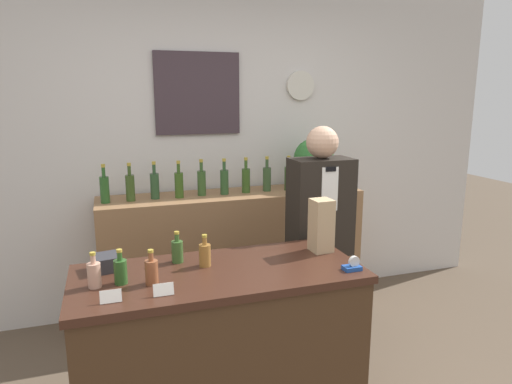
{
  "coord_description": "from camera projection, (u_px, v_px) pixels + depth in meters",
  "views": [
    {
      "loc": [
        -0.86,
        -1.67,
        1.77
      ],
      "look_at": [
        0.05,
        1.08,
        1.16
      ],
      "focal_mm": 32.0,
      "sensor_mm": 36.0,
      "label": 1
    }
  ],
  "objects": [
    {
      "name": "shelf_bottle_3",
      "position": [
        179.0,
        184.0,
        3.42
      ],
      "size": [
        0.07,
        0.07,
        0.28
      ],
      "color": "#33541C",
      "rests_on": "back_shelf"
    },
    {
      "name": "counter_bottle_2",
      "position": [
        152.0,
        271.0,
        2.13
      ],
      "size": [
        0.06,
        0.06,
        0.17
      ],
      "color": "brown",
      "rests_on": "display_counter"
    },
    {
      "name": "back_wall",
      "position": [
        215.0,
        146.0,
        3.76
      ],
      "size": [
        5.2,
        0.09,
        2.7
      ],
      "color": "silver",
      "rests_on": "ground_plane"
    },
    {
      "name": "counter_bottle_4",
      "position": [
        205.0,
        254.0,
        2.35
      ],
      "size": [
        0.06,
        0.06,
        0.17
      ],
      "color": "olive",
      "rests_on": "display_counter"
    },
    {
      "name": "paper_bag",
      "position": [
        321.0,
        225.0,
        2.56
      ],
      "size": [
        0.12,
        0.12,
        0.3
      ],
      "color": "tan",
      "rests_on": "display_counter"
    },
    {
      "name": "tape_dispenser",
      "position": [
        353.0,
        266.0,
        2.3
      ],
      "size": [
        0.09,
        0.06,
        0.07
      ],
      "color": "#1E4799",
      "rests_on": "display_counter"
    },
    {
      "name": "shelf_bottle_8",
      "position": [
        288.0,
        177.0,
        3.69
      ],
      "size": [
        0.07,
        0.07,
        0.28
      ],
      "color": "#2F4C21",
      "rests_on": "back_shelf"
    },
    {
      "name": "shelf_bottle_5",
      "position": [
        224.0,
        181.0,
        3.54
      ],
      "size": [
        0.07,
        0.07,
        0.28
      ],
      "color": "#2C4F29",
      "rests_on": "back_shelf"
    },
    {
      "name": "counter_bottle_0",
      "position": [
        94.0,
        274.0,
        2.09
      ],
      "size": [
        0.06,
        0.06,
        0.17
      ],
      "color": "tan",
      "rests_on": "display_counter"
    },
    {
      "name": "shopkeeper",
      "position": [
        319.0,
        245.0,
        3.05
      ],
      "size": [
        0.4,
        0.25,
        1.58
      ],
      "color": "black",
      "rests_on": "ground_plane"
    },
    {
      "name": "shelf_bottle_6",
      "position": [
        246.0,
        179.0,
        3.6
      ],
      "size": [
        0.07,
        0.07,
        0.28
      ],
      "color": "#335320",
      "rests_on": "back_shelf"
    },
    {
      "name": "potted_plant",
      "position": [
        314.0,
        161.0,
        3.73
      ],
      "size": [
        0.33,
        0.33,
        0.41
      ],
      "color": "#9E998E",
      "rests_on": "back_shelf"
    },
    {
      "name": "shelf_bottle_1",
      "position": [
        130.0,
        187.0,
        3.31
      ],
      "size": [
        0.07,
        0.07,
        0.28
      ],
      "color": "#344C1F",
      "rests_on": "back_shelf"
    },
    {
      "name": "shelf_bottle_4",
      "position": [
        202.0,
        182.0,
        3.49
      ],
      "size": [
        0.07,
        0.07,
        0.28
      ],
      "color": "#325326",
      "rests_on": "back_shelf"
    },
    {
      "name": "price_card_left",
      "position": [
        111.0,
        296.0,
        1.94
      ],
      "size": [
        0.09,
        0.02,
        0.06
      ],
      "color": "white",
      "rests_on": "display_counter"
    },
    {
      "name": "shelf_bottle_0",
      "position": [
        105.0,
        188.0,
        3.25
      ],
      "size": [
        0.07,
        0.07,
        0.28
      ],
      "color": "#285523",
      "rests_on": "back_shelf"
    },
    {
      "name": "shelf_bottle_2",
      "position": [
        155.0,
        185.0,
        3.38
      ],
      "size": [
        0.07,
        0.07,
        0.28
      ],
      "color": "#294A2A",
      "rests_on": "back_shelf"
    },
    {
      "name": "shelf_bottle_7",
      "position": [
        267.0,
        178.0,
        3.66
      ],
      "size": [
        0.07,
        0.07,
        0.28
      ],
      "color": "#314C2A",
      "rests_on": "back_shelf"
    },
    {
      "name": "price_card_right",
      "position": [
        164.0,
        290.0,
        2.01
      ],
      "size": [
        0.09,
        0.02,
        0.06
      ],
      "color": "white",
      "rests_on": "display_counter"
    },
    {
      "name": "counter_bottle_1",
      "position": [
        121.0,
        271.0,
        2.13
      ],
      "size": [
        0.06,
        0.06,
        0.17
      ],
      "color": "#295421",
      "rests_on": "display_counter"
    },
    {
      "name": "back_shelf",
      "position": [
        234.0,
        255.0,
        3.69
      ],
      "size": [
        2.07,
        0.46,
        1.01
      ],
      "color": "#8E6642",
      "rests_on": "ground_plane"
    },
    {
      "name": "display_counter",
      "position": [
        221.0,
        351.0,
        2.4
      ],
      "size": [
        1.45,
        0.64,
        0.91
      ],
      "color": "#422B19",
      "rests_on": "ground_plane"
    },
    {
      "name": "counter_bottle_3",
      "position": [
        177.0,
        251.0,
        2.4
      ],
      "size": [
        0.06,
        0.06,
        0.17
      ],
      "color": "#375B28",
      "rests_on": "display_counter"
    },
    {
      "name": "gift_box",
      "position": [
        106.0,
        263.0,
        2.31
      ],
      "size": [
        0.15,
        0.16,
        0.08
      ],
      "color": "#2D2D33",
      "rests_on": "display_counter"
    }
  ]
}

